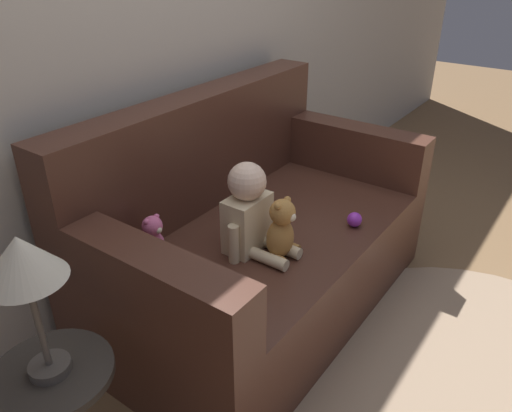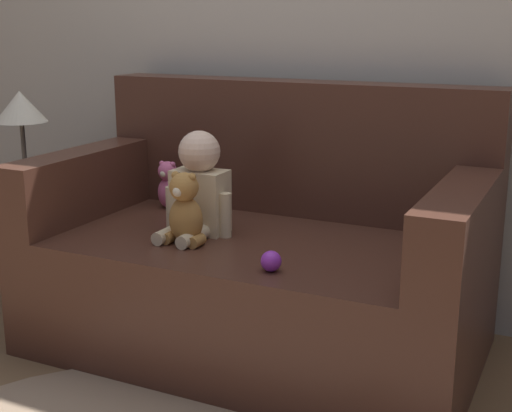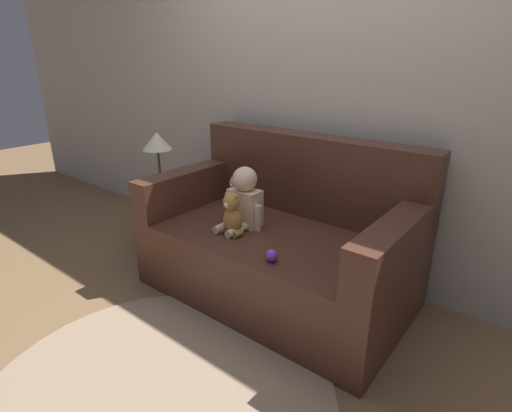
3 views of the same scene
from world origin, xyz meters
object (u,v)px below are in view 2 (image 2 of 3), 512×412
object	(u,v)px
couch	(263,258)
plush_toy_side	(168,185)
teddy_bear_brown	(185,210)
toy_ball	(271,261)
side_table	(24,150)
person_baby	(199,188)

from	to	relation	value
couch	plush_toy_side	distance (m)	0.55
teddy_bear_brown	toy_ball	xyz separation A→B (m)	(0.39, -0.13, -0.09)
plush_toy_side	side_table	world-z (taller)	side_table
person_baby	teddy_bear_brown	world-z (taller)	person_baby
couch	side_table	size ratio (longest dim) A/B	1.75
teddy_bear_brown	side_table	distance (m)	0.95
couch	plush_toy_side	size ratio (longest dim) A/B	8.09
couch	toy_ball	bearing A→B (deg)	-61.60
plush_toy_side	toy_ball	bearing A→B (deg)	-36.35
person_baby	teddy_bear_brown	xyz separation A→B (m)	(0.02, -0.14, -0.05)
couch	person_baby	bearing A→B (deg)	-147.73
toy_ball	side_table	distance (m)	1.37
teddy_bear_brown	plush_toy_side	world-z (taller)	teddy_bear_brown
person_baby	toy_ball	distance (m)	0.52
toy_ball	side_table	size ratio (longest dim) A/B	0.07
toy_ball	side_table	bearing A→B (deg)	165.75
couch	teddy_bear_brown	world-z (taller)	couch
person_baby	toy_ball	xyz separation A→B (m)	(0.42, -0.27, -0.14)
person_baby	side_table	xyz separation A→B (m)	(-0.89, 0.06, 0.06)
couch	plush_toy_side	xyz separation A→B (m)	(-0.50, 0.12, 0.21)
person_baby	teddy_bear_brown	bearing A→B (deg)	-79.98
person_baby	toy_ball	world-z (taller)	person_baby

